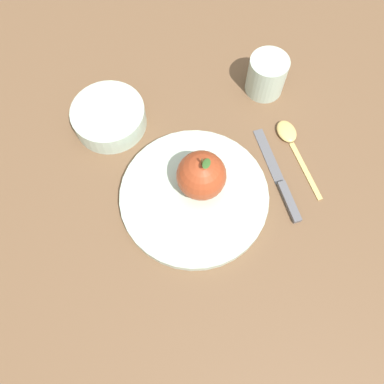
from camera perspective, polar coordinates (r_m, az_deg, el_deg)
name	(u,v)px	position (r m, az deg, el deg)	size (l,w,h in m)	color
ground_plane	(204,186)	(0.68, 1.76, 0.93)	(2.40, 2.40, 0.00)	brown
dinner_plate	(192,194)	(0.66, 0.00, -0.35)	(0.25, 0.25, 0.02)	#B2C6B2
apple	(200,175)	(0.63, 1.23, 2.53)	(0.08, 0.08, 0.10)	#9E3D1E
side_bowl	(110,115)	(0.74, -11.98, 11.09)	(0.13, 0.13, 0.04)	#B2C6B2
cup	(267,74)	(0.77, 10.97, 16.68)	(0.07, 0.07, 0.08)	#B2C6B2
knife	(280,182)	(0.70, 12.89, 1.43)	(0.16, 0.13, 0.01)	#59595E
spoon	(291,139)	(0.74, 14.30, 7.51)	(0.15, 0.11, 0.01)	#D8B766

